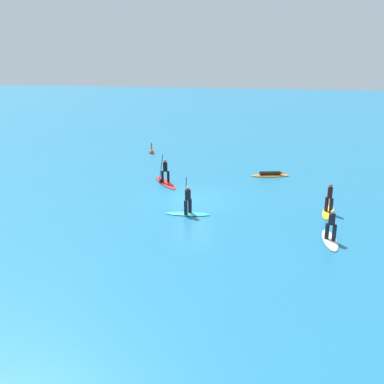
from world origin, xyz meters
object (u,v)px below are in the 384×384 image
surfer_on_teal_board (188,206)px  surfer_on_yellow_board (329,205)px  surfer_on_white_board (330,233)px  marker_buoy (152,152)px  surfer_on_red_board (165,178)px  surfer_on_orange_board (271,174)px

surfer_on_teal_board → surfer_on_yellow_board: bearing=-172.2°
surfer_on_white_board → marker_buoy: bearing=-144.2°
surfer_on_red_board → surfer_on_yellow_board: 11.67m
surfer_on_teal_board → marker_buoy: size_ratio=2.44×
surfer_on_orange_board → surfer_on_teal_board: (-5.10, -8.58, 0.39)m
surfer_on_yellow_board → surfer_on_red_board: bearing=-99.2°
surfer_on_orange_board → surfer_on_teal_board: 9.99m
surfer_on_red_board → surfer_on_teal_board: bearing=170.2°
marker_buoy → surfer_on_teal_board: bearing=-69.7°
surfer_on_yellow_board → surfer_on_white_board: (-0.46, -4.11, -0.09)m
surfer_on_red_board → marker_buoy: bearing=-14.3°
surfer_on_white_board → surfer_on_orange_board: 11.66m
surfer_on_red_board → surfer_on_teal_board: 6.26m
surfer_on_white_board → surfer_on_red_board: bearing=-131.5°
surfer_on_red_board → marker_buoy: surfer_on_red_board is taller
surfer_on_yellow_board → surfer_on_white_board: bearing=6.6°
surfer_on_red_board → surfer_on_yellow_board: size_ratio=1.24×
surfer_on_orange_board → marker_buoy: bearing=141.7°
surfer_on_red_board → surfer_on_teal_board: (2.43, -5.77, 0.12)m
surfer_on_yellow_board → marker_buoy: bearing=-120.2°
surfer_on_yellow_board → surfer_on_teal_board: 8.48m
surfer_on_orange_board → surfer_on_teal_board: size_ratio=1.13×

